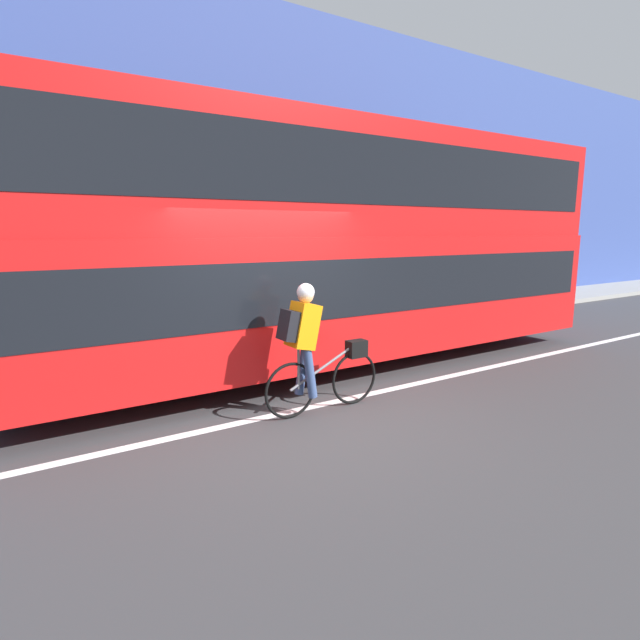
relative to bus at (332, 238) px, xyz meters
name	(u,v)px	position (x,y,z in m)	size (l,w,h in m)	color
ground_plane	(292,415)	(-1.75, -1.72, -2.13)	(80.00, 80.00, 0.00)	#38383A
road_center_line	(288,412)	(-1.75, -1.60, -2.12)	(50.00, 0.14, 0.01)	silver
sidewalk_curb	(178,342)	(-1.75, 2.87, -2.06)	(60.00, 2.11, 0.13)	gray
building_facade	(152,161)	(-1.75, 4.07, 1.54)	(60.00, 0.30, 7.33)	#33478C
bus	(332,238)	(0.00, 0.00, 0.00)	(10.21, 2.49, 3.83)	black
cyclist_on_bike	(312,345)	(-1.50, -1.79, -1.25)	(1.65, 0.32, 1.63)	black
street_sign_post	(332,263)	(1.87, 2.76, -0.61)	(0.36, 0.09, 2.47)	#59595B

